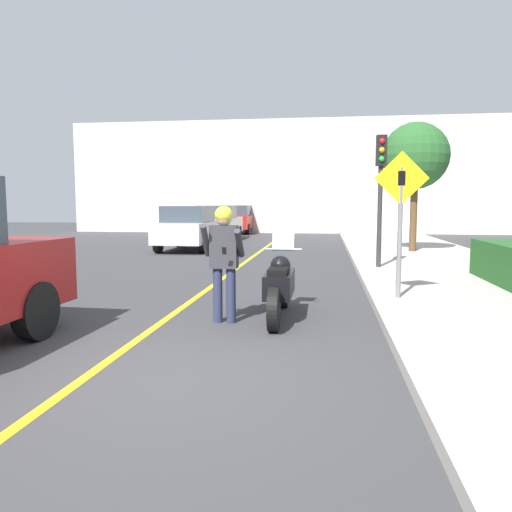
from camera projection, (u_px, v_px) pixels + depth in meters
The scene contains 12 objects.
ground_plane at pixel (143, 380), 5.00m from camera, with size 80.00×80.00×0.00m, color #38383A.
sidewalk_curb at pixel (507, 306), 8.27m from camera, with size 4.40×44.00×0.15m.
road_center_line at pixel (215, 284), 10.99m from camera, with size 0.12×36.00×0.01m.
building_backdrop at pixel (296, 177), 30.26m from camera, with size 28.00×1.20×6.80m.
motorcycle at pixel (279, 286), 7.66m from camera, with size 0.62×2.27×1.29m.
person_biker at pixel (224, 252), 7.30m from camera, with size 0.59×0.47×1.73m.
crossing_sign at pixel (401, 210), 8.46m from camera, with size 0.91×0.08×2.49m.
traffic_light at pixel (381, 175), 12.56m from camera, with size 0.26×0.30×3.32m.
street_tree at pixel (415, 157), 16.81m from camera, with size 2.24×2.24×4.35m.
parked_car_silver at pixel (189, 228), 19.10m from camera, with size 1.88×4.20×1.68m.
parked_car_white at pixel (217, 223), 24.34m from camera, with size 1.88×4.20×1.68m.
parked_car_red at pixel (237, 219), 29.96m from camera, with size 1.88×4.20×1.68m.
Camera 1 is at (1.79, -4.64, 1.75)m, focal length 35.00 mm.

